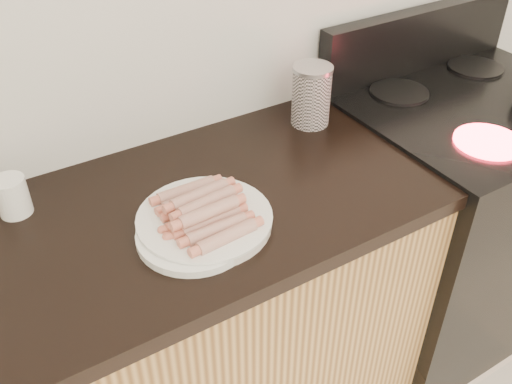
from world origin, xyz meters
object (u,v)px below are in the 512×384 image
side_plate (194,234)px  mug (12,196)px  main_plate (205,221)px  canister (311,95)px  stove (450,219)px

side_plate → mug: bearing=136.4°
main_plate → mug: size_ratio=3.25×
main_plate → canister: (0.47, 0.25, 0.08)m
mug → main_plate: bearing=-37.6°
main_plate → canister: bearing=27.9°
stove → side_plate: bearing=-175.0°
main_plate → canister: 0.53m
main_plate → side_plate: size_ratio=1.19×
stove → mug: mug is taller
canister → side_plate: bearing=-151.6°
stove → main_plate: 1.07m
side_plate → canister: size_ratio=1.46×
side_plate → canister: (0.51, 0.27, 0.08)m
side_plate → canister: canister is taller
stove → side_plate: (-1.00, -0.09, 0.45)m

